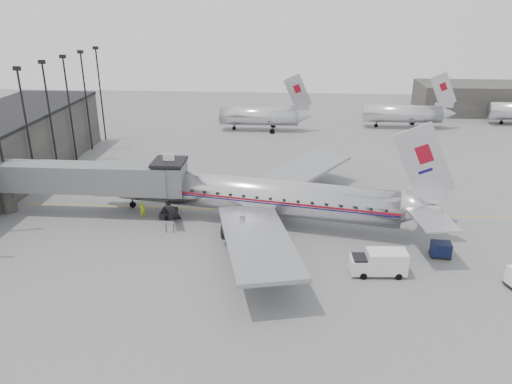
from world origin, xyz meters
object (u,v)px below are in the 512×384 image
Objects in this scene: service_van at (379,262)px; airliner at (259,196)px; baggage_cart_navy at (441,249)px; ramp_worker at (143,210)px.

airliner is at bearing 134.66° from service_van.
baggage_cart_navy is 1.04× the size of ramp_worker.
baggage_cart_navy is at bearing -9.22° from airliner.
airliner reaches higher than baggage_cart_navy.
service_van reaches higher than baggage_cart_navy.
baggage_cart_navy is (6.25, 3.64, -0.41)m from service_van.
baggage_cart_navy is at bearing -56.68° from ramp_worker.
service_van is at bearing -31.05° from airliner.
service_van is (11.14, -10.02, -1.86)m from airliner.
baggage_cart_navy is at bearing 26.89° from service_van.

